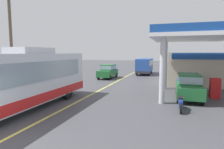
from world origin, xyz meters
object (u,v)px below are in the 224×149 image
at_px(motorcycle_parked_forecourt, 181,103).
at_px(car_trailing_behind_bus, 108,71).
at_px(minibus_opposing_lane, 145,65).
at_px(coach_bus_main, 20,82).
at_px(pedestrian_by_shop, 196,80).
at_px(pedestrian_near_pump, 180,84).
at_px(car_at_pump, 189,85).

height_order(motorcycle_parked_forecourt, car_trailing_behind_bus, car_trailing_behind_bus).
bearing_deg(minibus_opposing_lane, coach_bus_main, -100.99).
height_order(minibus_opposing_lane, pedestrian_by_shop, minibus_opposing_lane).
xyz_separation_m(pedestrian_near_pump, car_trailing_behind_bus, (-8.78, 8.12, 0.08)).
relative_size(coach_bus_main, pedestrian_near_pump, 6.65).
bearing_deg(car_trailing_behind_bus, coach_bus_main, -90.89).
relative_size(car_at_pump, car_trailing_behind_bus, 1.00).
height_order(car_at_pump, motorcycle_parked_forecourt, car_at_pump).
xyz_separation_m(coach_bus_main, minibus_opposing_lane, (4.22, 21.71, -0.25)).
bearing_deg(motorcycle_parked_forecourt, car_trailing_behind_bus, 124.76).
relative_size(pedestrian_near_pump, car_trailing_behind_bus, 0.40).
height_order(coach_bus_main, car_trailing_behind_bus, coach_bus_main).
xyz_separation_m(motorcycle_parked_forecourt, car_trailing_behind_bus, (-8.63, 12.43, 0.57)).
bearing_deg(car_at_pump, pedestrian_by_shop, 76.21).
xyz_separation_m(minibus_opposing_lane, pedestrian_by_shop, (6.27, -11.84, -0.54)).
distance_m(motorcycle_parked_forecourt, pedestrian_by_shop, 7.28).
bearing_deg(coach_bus_main, pedestrian_near_pump, 38.26).
bearing_deg(car_at_pump, car_trailing_behind_bus, 135.49).
height_order(motorcycle_parked_forecourt, pedestrian_near_pump, pedestrian_near_pump).
relative_size(motorcycle_parked_forecourt, pedestrian_near_pump, 1.08).
relative_size(car_at_pump, motorcycle_parked_forecourt, 2.33).
bearing_deg(pedestrian_near_pump, car_at_pump, -62.57).
height_order(car_at_pump, car_trailing_behind_bus, same).
height_order(pedestrian_by_shop, car_trailing_behind_bus, car_trailing_behind_bus).
xyz_separation_m(coach_bus_main, pedestrian_by_shop, (10.48, 9.87, -0.79)).
bearing_deg(pedestrian_near_pump, car_trailing_behind_bus, 137.23).
bearing_deg(pedestrian_near_pump, pedestrian_by_shop, 61.97).
xyz_separation_m(minibus_opposing_lane, motorcycle_parked_forecourt, (4.65, -18.92, -1.03)).
distance_m(minibus_opposing_lane, car_trailing_behind_bus, 7.63).
xyz_separation_m(minibus_opposing_lane, pedestrian_near_pump, (4.80, -14.61, -0.54)).
relative_size(car_at_pump, pedestrian_near_pump, 2.53).
xyz_separation_m(motorcycle_parked_forecourt, pedestrian_near_pump, (0.15, 4.31, 0.49)).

